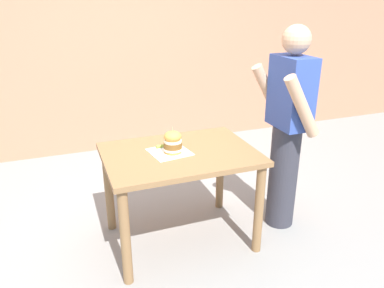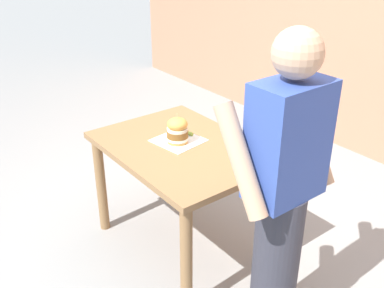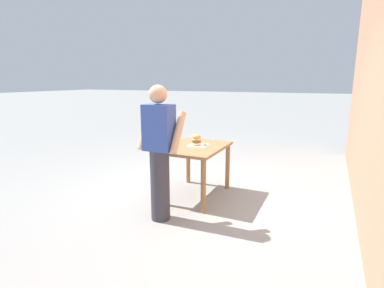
% 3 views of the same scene
% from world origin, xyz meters
% --- Properties ---
extents(ground_plane, '(80.00, 80.00, 0.00)m').
position_xyz_m(ground_plane, '(0.00, 0.00, 0.00)').
color(ground_plane, gray).
extents(patio_table, '(0.83, 1.14, 0.78)m').
position_xyz_m(patio_table, '(0.00, 0.00, 0.65)').
color(patio_table, olive).
rests_on(patio_table, ground).
extents(serving_paper, '(0.32, 0.32, 0.00)m').
position_xyz_m(serving_paper, '(-0.02, -0.07, 0.78)').
color(serving_paper, white).
rests_on(serving_paper, patio_table).
extents(sandwich, '(0.14, 0.14, 0.20)m').
position_xyz_m(sandwich, '(-0.00, -0.05, 0.87)').
color(sandwich, gold).
rests_on(sandwich, serving_paper).
extents(pickle_spear, '(0.04, 0.09, 0.02)m').
position_xyz_m(pickle_spear, '(-0.12, -0.11, 0.80)').
color(pickle_spear, '#8EA83D').
rests_on(pickle_spear, serving_paper).
extents(diner_across_table, '(0.55, 0.35, 1.69)m').
position_xyz_m(diner_across_table, '(0.07, 0.90, 0.88)').
color(diner_across_table, '#33333D').
rests_on(diner_across_table, ground).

